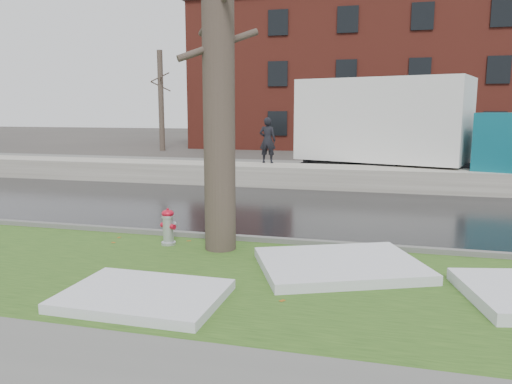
% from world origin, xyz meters
% --- Properties ---
extents(ground, '(120.00, 120.00, 0.00)m').
position_xyz_m(ground, '(0.00, 0.00, 0.00)').
color(ground, '#47423D').
rests_on(ground, ground).
extents(verge, '(60.00, 4.50, 0.04)m').
position_xyz_m(verge, '(0.00, -1.25, 0.02)').
color(verge, '#254617').
rests_on(verge, ground).
extents(road, '(60.00, 7.00, 0.03)m').
position_xyz_m(road, '(0.00, 4.50, 0.01)').
color(road, black).
rests_on(road, ground).
extents(parking_lot, '(60.00, 9.00, 0.03)m').
position_xyz_m(parking_lot, '(0.00, 13.00, 0.01)').
color(parking_lot, slate).
rests_on(parking_lot, ground).
extents(curb, '(60.00, 0.15, 0.14)m').
position_xyz_m(curb, '(0.00, 1.00, 0.07)').
color(curb, slate).
rests_on(curb, ground).
extents(snowbank, '(60.00, 1.60, 0.75)m').
position_xyz_m(snowbank, '(0.00, 8.70, 0.38)').
color(snowbank, '#BBB7AB').
rests_on(snowbank, ground).
extents(brick_building, '(26.00, 12.00, 10.00)m').
position_xyz_m(brick_building, '(2.00, 30.00, 5.00)').
color(brick_building, maroon).
rests_on(brick_building, ground).
extents(bg_tree_left, '(1.40, 1.62, 6.50)m').
position_xyz_m(bg_tree_left, '(-12.00, 22.00, 3.33)').
color(bg_tree_left, brown).
rests_on(bg_tree_left, ground).
extents(bg_tree_center, '(1.40, 1.62, 6.50)m').
position_xyz_m(bg_tree_center, '(-6.00, 26.00, 3.33)').
color(bg_tree_center, brown).
rests_on(bg_tree_center, ground).
extents(fire_hydrant, '(0.36, 0.35, 0.74)m').
position_xyz_m(fire_hydrant, '(-1.69, 0.32, 0.43)').
color(fire_hydrant, '#B0B3B9').
rests_on(fire_hydrant, verge).
extents(tree, '(1.33, 1.54, 7.41)m').
position_xyz_m(tree, '(-0.60, 0.30, 3.77)').
color(tree, brown).
rests_on(tree, verge).
extents(box_truck, '(11.49, 5.33, 3.82)m').
position_xyz_m(box_truck, '(3.41, 10.35, 2.02)').
color(box_truck, black).
rests_on(box_truck, ground).
extents(worker, '(0.61, 0.40, 1.67)m').
position_xyz_m(worker, '(-1.81, 9.30, 1.59)').
color(worker, black).
rests_on(worker, snowbank).
extents(snow_patch_near, '(3.18, 2.86, 0.16)m').
position_xyz_m(snow_patch_near, '(1.75, -0.42, 0.12)').
color(snow_patch_near, silver).
rests_on(snow_patch_near, verge).
extents(snow_patch_far, '(2.21, 1.62, 0.14)m').
position_xyz_m(snow_patch_far, '(-0.79, -2.50, 0.11)').
color(snow_patch_far, silver).
rests_on(snow_patch_far, verge).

